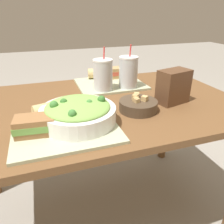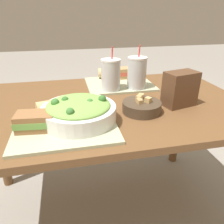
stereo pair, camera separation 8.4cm
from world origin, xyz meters
name	(u,v)px [view 2 (the right image)]	position (x,y,z in m)	size (l,w,h in m)	color
ground_plane	(105,208)	(0.00, 0.00, 0.00)	(12.00, 12.00, 0.00)	gray
dining_table	(103,119)	(0.00, 0.00, 0.63)	(1.39, 0.84, 0.72)	brown
tray_near	(66,127)	(-0.18, -0.22, 0.73)	(0.38, 0.31, 0.01)	#B2BC99
tray_far	(119,84)	(0.14, 0.24, 0.73)	(0.38, 0.31, 0.01)	#B2BC99
salad_bowl	(79,110)	(-0.13, -0.19, 0.78)	(0.29, 0.29, 0.10)	white
soup_bowl	(142,106)	(0.15, -0.14, 0.75)	(0.17, 0.17, 0.07)	#473828
sandwich_near	(35,121)	(-0.29, -0.23, 0.77)	(0.15, 0.10, 0.06)	olive
baguette_near	(59,106)	(-0.21, -0.10, 0.76)	(0.18, 0.10, 0.06)	tan
sandwich_far	(126,73)	(0.21, 0.34, 0.77)	(0.13, 0.08, 0.06)	tan
baguette_far	(111,73)	(0.12, 0.36, 0.76)	(0.16, 0.09, 0.06)	tan
drink_cup_dark	(111,76)	(0.07, 0.14, 0.81)	(0.10, 0.10, 0.23)	silver
drink_cup_red	(137,74)	(0.21, 0.14, 0.81)	(0.10, 0.10, 0.23)	silver
chip_bag	(180,89)	(0.34, -0.11, 0.80)	(0.16, 0.12, 0.16)	brown
napkin_folded	(66,104)	(-0.18, 0.01, 0.72)	(0.15, 0.13, 0.00)	white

